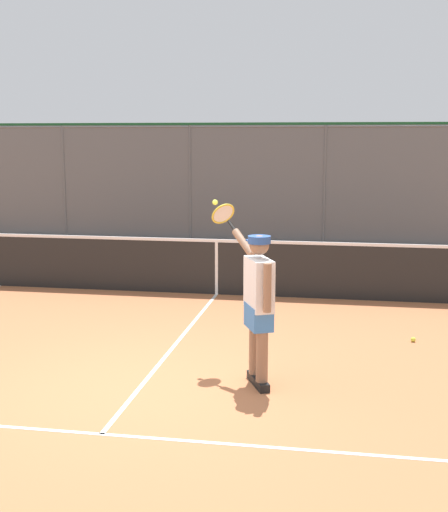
{
  "coord_description": "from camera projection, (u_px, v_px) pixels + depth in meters",
  "views": [
    {
      "loc": [
        -2.13,
        6.83,
        2.69
      ],
      "look_at": [
        -0.5,
        -2.42,
        1.05
      ],
      "focal_mm": 48.25,
      "sensor_mm": 36.0,
      "label": 1
    }
  ],
  "objects": [
    {
      "name": "tennis_ball_mid_court",
      "position": [
        413.0,
        339.0,
        9.11
      ],
      "size": [
        0.07,
        0.07,
        0.07
      ],
      "primitive_type": "sphere",
      "color": "#D6E042",
      "rests_on": "ground"
    },
    {
      "name": "ground_plane",
      "position": [
        140.0,
        388.0,
        7.46
      ],
      "size": [
        60.0,
        60.0,
        0.0
      ],
      "primitive_type": "plane",
      "color": "#B76B42"
    },
    {
      "name": "court_line_markings",
      "position": [
        92.0,
        446.0,
        6.04
      ],
      "size": [
        8.11,
        10.48,
        0.01
      ],
      "color": "white",
      "rests_on": "ground"
    },
    {
      "name": "fence_backdrop",
      "position": [
        259.0,
        184.0,
        17.31
      ],
      "size": [
        19.45,
        1.37,
        3.02
      ],
      "color": "#565B60",
      "rests_on": "ground"
    },
    {
      "name": "tennis_player",
      "position": [
        258.0,
        298.0,
        7.38
      ],
      "size": [
        0.88,
        1.18,
        1.95
      ],
      "rotation": [
        0.0,
        0.0,
        -1.15
      ],
      "color": "black",
      "rests_on": "ground"
    },
    {
      "name": "tennis_net",
      "position": [
        217.0,
        266.0,
        11.78
      ],
      "size": [
        10.42,
        0.09,
        1.07
      ],
      "color": "#2D2D2D",
      "rests_on": "ground"
    }
  ]
}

